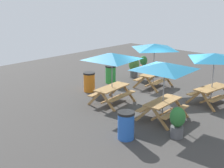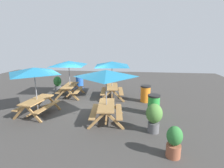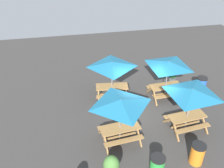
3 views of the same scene
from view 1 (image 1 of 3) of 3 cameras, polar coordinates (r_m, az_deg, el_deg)
ground_plane at (r=14.53m, az=9.12°, el=-3.13°), size 24.00×24.00×0.00m
picnic_table_0 at (r=14.22m, az=18.22°, el=4.15°), size 2.23×2.23×2.34m
picnic_table_1 at (r=11.92m, az=9.58°, el=2.49°), size 2.82×2.82×2.34m
picnic_table_2 at (r=13.56m, az=0.00°, el=4.41°), size 2.81×2.81×2.34m
picnic_table_3 at (r=16.18m, az=7.75°, el=6.24°), size 2.21×2.21×2.34m
trash_bin_blue at (r=10.64m, az=2.57°, el=-7.55°), size 0.59×0.59×0.98m
trash_bin_orange at (r=15.67m, az=-4.18°, el=0.40°), size 0.59×0.59×0.98m
trash_bin_green at (r=17.09m, az=-0.26°, el=1.81°), size 0.59×0.59×0.98m
potted_plant_0 at (r=10.92m, az=11.87°, el=-6.65°), size 0.54×0.54×1.10m
potted_plant_1 at (r=19.65m, az=5.78°, el=3.74°), size 0.47×0.47×1.00m
potted_plant_2 at (r=18.23m, az=4.05°, el=3.25°), size 0.63×0.63×1.16m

